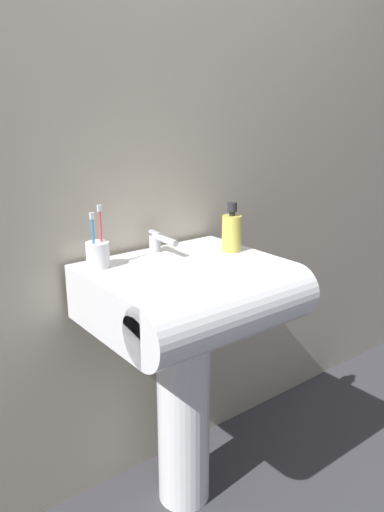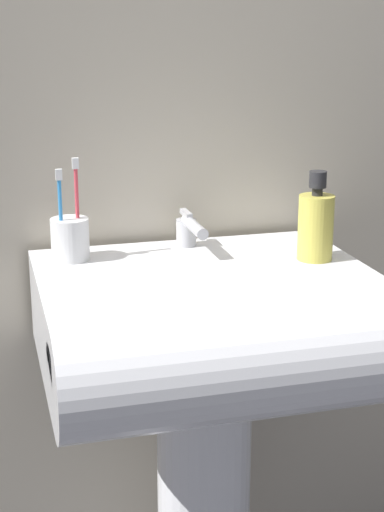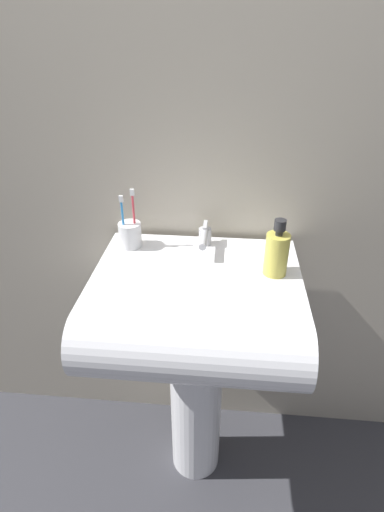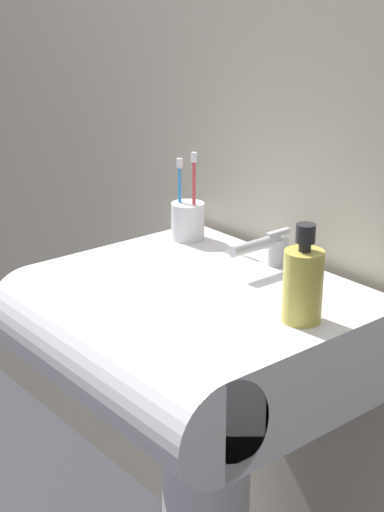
% 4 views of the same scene
% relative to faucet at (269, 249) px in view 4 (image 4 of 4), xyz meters
% --- Properties ---
extents(wall_back, '(5.00, 0.05, 2.40)m').
position_rel_faucet_xyz_m(wall_back, '(-0.01, 0.11, 0.28)').
color(wall_back, '#B7AD99').
rests_on(wall_back, ground).
extents(sink_basin, '(0.59, 0.52, 0.18)m').
position_rel_faucet_xyz_m(sink_basin, '(-0.01, -0.21, -0.13)').
color(sink_basin, white).
rests_on(sink_basin, sink_pedestal).
extents(faucet, '(0.04, 0.15, 0.07)m').
position_rel_faucet_xyz_m(faucet, '(0.00, 0.00, 0.00)').
color(faucet, '#B7B7BC').
rests_on(faucet, sink_basin).
extents(toothbrush_cup, '(0.07, 0.07, 0.19)m').
position_rel_faucet_xyz_m(toothbrush_cup, '(-0.23, -0.01, 0.00)').
color(toothbrush_cup, white).
rests_on(toothbrush_cup, sink_basin).
extents(soap_bottle, '(0.07, 0.07, 0.17)m').
position_rel_faucet_xyz_m(soap_bottle, '(0.21, -0.13, 0.03)').
color(soap_bottle, gold).
rests_on(soap_bottle, sink_basin).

